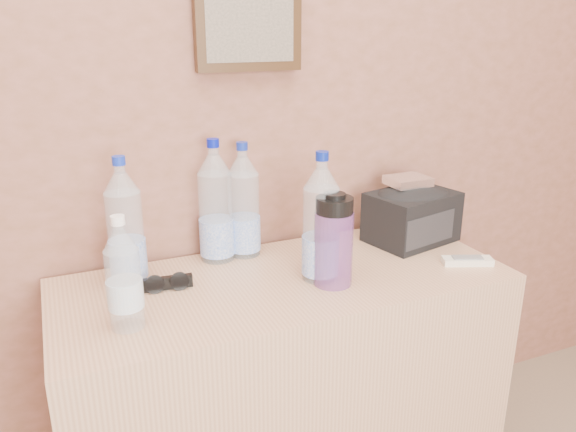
{
  "coord_description": "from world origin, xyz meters",
  "views": [
    {
      "loc": [
        -0.39,
        0.47,
        1.39
      ],
      "look_at": [
        0.15,
        1.71,
        0.93
      ],
      "focal_mm": 35.0,
      "sensor_mm": 36.0,
      "label": 1
    }
  ],
  "objects_px": {
    "pet_large_a": "(125,228)",
    "pet_large_b": "(244,206)",
    "pet_large_c": "(216,208)",
    "pet_small": "(124,279)",
    "nalgene_bottle": "(333,240)",
    "sunglasses": "(167,283)",
    "ac_remote": "(467,261)",
    "pet_large_d": "(321,224)",
    "toiletry_bag": "(412,214)",
    "dresser": "(285,396)",
    "foil_packet": "(408,181)"
  },
  "relations": [
    {
      "from": "toiletry_bag",
      "to": "pet_large_d",
      "type": "bearing_deg",
      "value": -173.19
    },
    {
      "from": "pet_large_d",
      "to": "nalgene_bottle",
      "type": "height_order",
      "value": "pet_large_d"
    },
    {
      "from": "pet_large_b",
      "to": "toiletry_bag",
      "type": "xyz_separation_m",
      "value": [
        0.51,
        -0.11,
        -0.06
      ]
    },
    {
      "from": "dresser",
      "to": "pet_large_a",
      "type": "bearing_deg",
      "value": 159.52
    },
    {
      "from": "pet_large_b",
      "to": "pet_large_c",
      "type": "xyz_separation_m",
      "value": [
        -0.08,
        -0.0,
        0.01
      ]
    },
    {
      "from": "pet_large_b",
      "to": "pet_small",
      "type": "height_order",
      "value": "pet_large_b"
    },
    {
      "from": "pet_large_a",
      "to": "foil_packet",
      "type": "distance_m",
      "value": 0.85
    },
    {
      "from": "pet_large_c",
      "to": "pet_small",
      "type": "xyz_separation_m",
      "value": [
        -0.3,
        -0.29,
        -0.04
      ]
    },
    {
      "from": "pet_large_b",
      "to": "nalgene_bottle",
      "type": "xyz_separation_m",
      "value": [
        0.14,
        -0.28,
        -0.03
      ]
    },
    {
      "from": "nalgene_bottle",
      "to": "toiletry_bag",
      "type": "bearing_deg",
      "value": 25.61
    },
    {
      "from": "pet_large_c",
      "to": "dresser",
      "type": "bearing_deg",
      "value": -57.08
    },
    {
      "from": "pet_large_a",
      "to": "pet_small",
      "type": "distance_m",
      "value": 0.24
    },
    {
      "from": "dresser",
      "to": "toiletry_bag",
      "type": "bearing_deg",
      "value": 11.49
    },
    {
      "from": "pet_large_b",
      "to": "pet_large_d",
      "type": "relative_size",
      "value": 0.97
    },
    {
      "from": "toiletry_bag",
      "to": "nalgene_bottle",
      "type": "bearing_deg",
      "value": -166.91
    },
    {
      "from": "pet_large_c",
      "to": "pet_large_b",
      "type": "bearing_deg",
      "value": 2.39
    },
    {
      "from": "pet_large_b",
      "to": "nalgene_bottle",
      "type": "relative_size",
      "value": 1.36
    },
    {
      "from": "sunglasses",
      "to": "ac_remote",
      "type": "distance_m",
      "value": 0.83
    },
    {
      "from": "dresser",
      "to": "pet_large_c",
      "type": "bearing_deg",
      "value": 122.92
    },
    {
      "from": "pet_large_d",
      "to": "pet_large_b",
      "type": "bearing_deg",
      "value": 117.9
    },
    {
      "from": "pet_small",
      "to": "nalgene_bottle",
      "type": "xyz_separation_m",
      "value": [
        0.52,
        0.01,
        0.01
      ]
    },
    {
      "from": "pet_small",
      "to": "pet_large_c",
      "type": "bearing_deg",
      "value": 44.53
    },
    {
      "from": "dresser",
      "to": "sunglasses",
      "type": "distance_m",
      "value": 0.5
    },
    {
      "from": "pet_small",
      "to": "pet_large_a",
      "type": "bearing_deg",
      "value": 80.26
    },
    {
      "from": "dresser",
      "to": "pet_large_c",
      "type": "distance_m",
      "value": 0.58
    },
    {
      "from": "pet_large_c",
      "to": "ac_remote",
      "type": "relative_size",
      "value": 2.51
    },
    {
      "from": "pet_large_d",
      "to": "foil_packet",
      "type": "relative_size",
      "value": 2.81
    },
    {
      "from": "pet_large_c",
      "to": "pet_large_d",
      "type": "bearing_deg",
      "value": -48.28
    },
    {
      "from": "pet_large_c",
      "to": "ac_remote",
      "type": "bearing_deg",
      "value": -26.87
    },
    {
      "from": "dresser",
      "to": "toiletry_bag",
      "type": "relative_size",
      "value": 4.66
    },
    {
      "from": "sunglasses",
      "to": "toiletry_bag",
      "type": "height_order",
      "value": "toiletry_bag"
    },
    {
      "from": "pet_small",
      "to": "foil_packet",
      "type": "distance_m",
      "value": 0.92
    },
    {
      "from": "dresser",
      "to": "pet_small",
      "type": "distance_m",
      "value": 0.66
    },
    {
      "from": "pet_large_a",
      "to": "pet_large_b",
      "type": "xyz_separation_m",
      "value": [
        0.34,
        0.06,
        -0.0
      ]
    },
    {
      "from": "pet_large_a",
      "to": "sunglasses",
      "type": "distance_m",
      "value": 0.18
    },
    {
      "from": "pet_large_a",
      "to": "pet_small",
      "type": "bearing_deg",
      "value": -99.74
    },
    {
      "from": "pet_large_c",
      "to": "ac_remote",
      "type": "distance_m",
      "value": 0.73
    },
    {
      "from": "pet_large_d",
      "to": "nalgene_bottle",
      "type": "relative_size",
      "value": 1.4
    },
    {
      "from": "pet_large_b",
      "to": "pet_large_d",
      "type": "xyz_separation_m",
      "value": [
        0.13,
        -0.24,
        0.0
      ]
    },
    {
      "from": "pet_large_c",
      "to": "toiletry_bag",
      "type": "xyz_separation_m",
      "value": [
        0.6,
        -0.1,
        -0.07
      ]
    },
    {
      "from": "nalgene_bottle",
      "to": "pet_small",
      "type": "bearing_deg",
      "value": -178.56
    },
    {
      "from": "pet_small",
      "to": "nalgene_bottle",
      "type": "distance_m",
      "value": 0.52
    },
    {
      "from": "sunglasses",
      "to": "toiletry_bag",
      "type": "distance_m",
      "value": 0.78
    },
    {
      "from": "pet_large_b",
      "to": "sunglasses",
      "type": "distance_m",
      "value": 0.33
    },
    {
      "from": "pet_large_b",
      "to": "ac_remote",
      "type": "distance_m",
      "value": 0.66
    },
    {
      "from": "dresser",
      "to": "foil_packet",
      "type": "relative_size",
      "value": 9.85
    },
    {
      "from": "nalgene_bottle",
      "to": "ac_remote",
      "type": "xyz_separation_m",
      "value": [
        0.41,
        -0.04,
        -0.11
      ]
    },
    {
      "from": "nalgene_bottle",
      "to": "ac_remote",
      "type": "relative_size",
      "value": 1.76
    },
    {
      "from": "pet_large_c",
      "to": "ac_remote",
      "type": "height_order",
      "value": "pet_large_c"
    },
    {
      "from": "ac_remote",
      "to": "foil_packet",
      "type": "relative_size",
      "value": 1.14
    }
  ]
}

